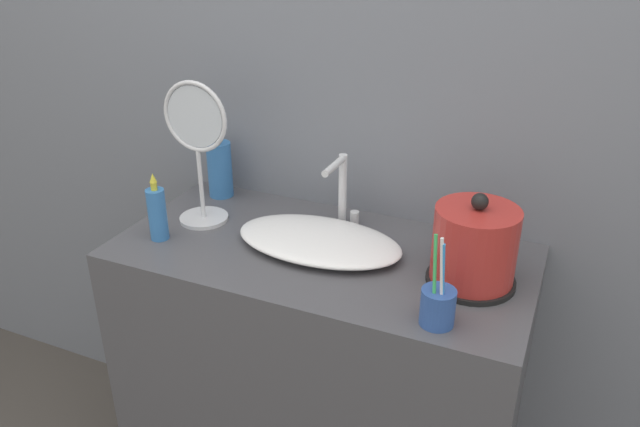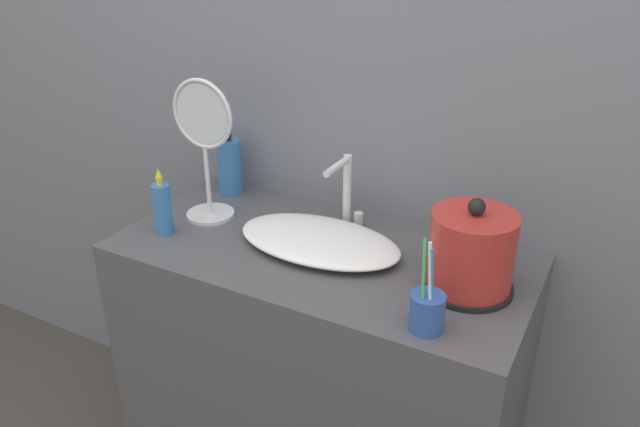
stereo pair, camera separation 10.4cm
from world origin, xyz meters
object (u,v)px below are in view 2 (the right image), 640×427
Objects in this scene: electric_kettle at (471,255)px; toothbrush_cup at (427,310)px; vanity_mirror at (204,142)px; faucet at (346,189)px; shampoo_bottle at (163,208)px; lotion_bottle at (230,166)px.

electric_kettle is 1.08× the size of toothbrush_cup.
electric_kettle is 0.73m from vanity_mirror.
faucet is 0.47m from shampoo_bottle.
lotion_bottle is (-0.40, 0.04, -0.02)m from faucet.
electric_kettle is 0.57× the size of vanity_mirror.
toothbrush_cup is 0.74m from vanity_mirror.
faucet is 0.48m from toothbrush_cup.
faucet is 1.09× the size of shampoo_bottle.
lotion_bottle is (-0.73, 0.37, 0.04)m from toothbrush_cup.
shampoo_bottle is at bearing -107.68° from vanity_mirror.
shampoo_bottle is at bearing -171.89° from electric_kettle.
lotion_bottle reaches higher than shampoo_bottle.
lotion_bottle is at bearing 89.98° from shampoo_bottle.
toothbrush_cup is 1.02× the size of lotion_bottle.
lotion_bottle is 1.11× the size of shampoo_bottle.
vanity_mirror is at bearing -74.82° from lotion_bottle.
shampoo_bottle is (-0.73, 0.08, 0.03)m from toothbrush_cup.
shampoo_bottle is 0.20m from vanity_mirror.
vanity_mirror reaches higher than toothbrush_cup.
vanity_mirror is (-0.72, 0.03, 0.13)m from electric_kettle.
vanity_mirror reaches higher than faucet.
shampoo_bottle is at bearing -147.40° from faucet.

